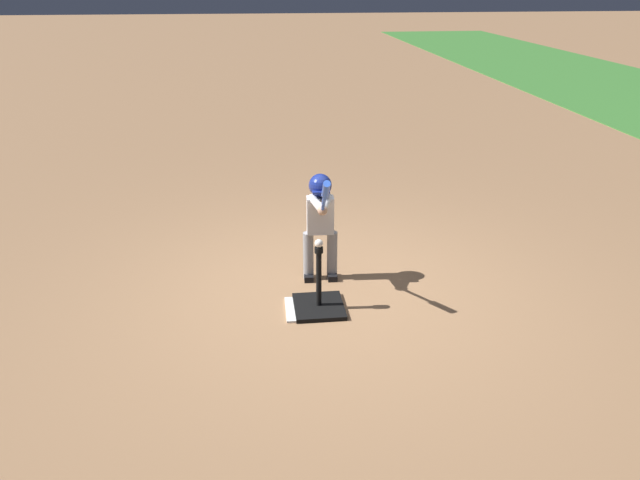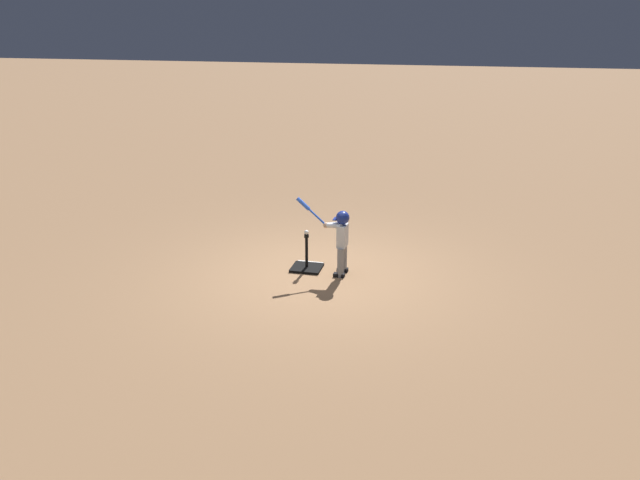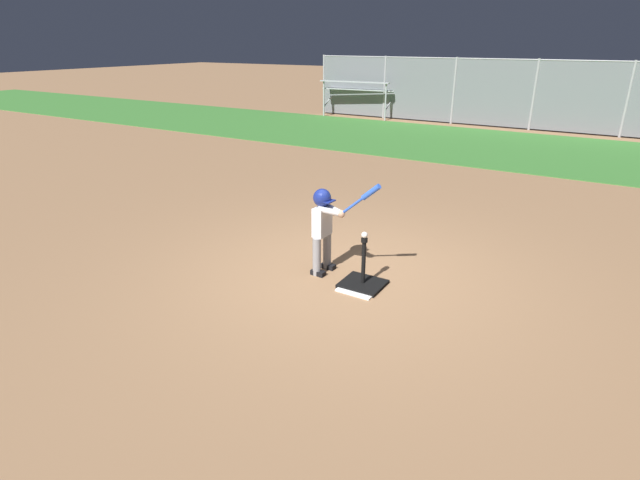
{
  "view_description": "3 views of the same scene",
  "coord_description": "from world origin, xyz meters",
  "px_view_note": "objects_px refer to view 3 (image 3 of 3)",
  "views": [
    {
      "loc": [
        5.17,
        -0.76,
        2.78
      ],
      "look_at": [
        0.33,
        -0.18,
        0.69
      ],
      "focal_mm": 35.0,
      "sensor_mm": 36.0,
      "label": 1
    },
    {
      "loc": [
        -2.13,
        9.03,
        3.96
      ],
      "look_at": [
        0.03,
        -0.08,
        0.57
      ],
      "focal_mm": 35.0,
      "sensor_mm": 36.0,
      "label": 2
    },
    {
      "loc": [
        2.55,
        -4.97,
        2.7
      ],
      "look_at": [
        -0.19,
        -0.39,
        0.55
      ],
      "focal_mm": 28.0,
      "sensor_mm": 36.0,
      "label": 3
    }
  ],
  "objects_px": {
    "batting_tee": "(363,280)",
    "batter_child": "(325,221)",
    "bleachers_left_center": "(601,110)",
    "baseball": "(365,235)",
    "bleachers_far_right": "(364,97)"
  },
  "relations": [
    {
      "from": "batting_tee",
      "to": "batter_child",
      "type": "height_order",
      "value": "batter_child"
    },
    {
      "from": "batter_child",
      "to": "bleachers_left_center",
      "type": "relative_size",
      "value": 0.36
    },
    {
      "from": "batting_tee",
      "to": "baseball",
      "type": "distance_m",
      "value": 0.57
    },
    {
      "from": "batting_tee",
      "to": "bleachers_far_right",
      "type": "bearing_deg",
      "value": 116.19
    },
    {
      "from": "bleachers_left_center",
      "to": "batter_child",
      "type": "bearing_deg",
      "value": -99.14
    },
    {
      "from": "batter_child",
      "to": "bleachers_far_right",
      "type": "bearing_deg",
      "value": 114.23
    },
    {
      "from": "batter_child",
      "to": "bleachers_left_center",
      "type": "bearing_deg",
      "value": 80.86
    },
    {
      "from": "batter_child",
      "to": "bleachers_left_center",
      "type": "xyz_separation_m",
      "value": [
        2.19,
        13.62,
        -0.05
      ]
    },
    {
      "from": "batting_tee",
      "to": "bleachers_far_right",
      "type": "height_order",
      "value": "bleachers_far_right"
    },
    {
      "from": "batting_tee",
      "to": "bleachers_far_right",
      "type": "distance_m",
      "value": 14.42
    },
    {
      "from": "batting_tee",
      "to": "bleachers_left_center",
      "type": "xyz_separation_m",
      "value": [
        1.62,
        13.7,
        0.56
      ]
    },
    {
      "from": "batting_tee",
      "to": "bleachers_left_center",
      "type": "height_order",
      "value": "bleachers_left_center"
    },
    {
      "from": "bleachers_far_right",
      "to": "bleachers_left_center",
      "type": "distance_m",
      "value": 8.01
    },
    {
      "from": "baseball",
      "to": "bleachers_far_right",
      "type": "relative_size",
      "value": 0.03
    },
    {
      "from": "baseball",
      "to": "batting_tee",
      "type": "bearing_deg",
      "value": 0.0
    }
  ]
}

